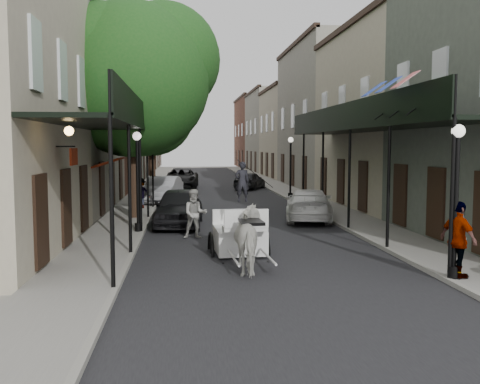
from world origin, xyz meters
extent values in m
plane|color=gray|center=(0.00, 0.00, 0.00)|extent=(140.00, 140.00, 0.00)
cube|color=black|center=(0.00, 20.00, 0.01)|extent=(8.00, 90.00, 0.01)
cube|color=gray|center=(-5.00, 20.00, 0.06)|extent=(2.20, 90.00, 0.12)
cube|color=gray|center=(5.00, 20.00, 0.06)|extent=(2.20, 90.00, 0.12)
cube|color=#B0A78D|center=(-8.60, 30.00, 5.25)|extent=(5.00, 80.00, 10.50)
cube|color=gray|center=(8.60, 30.00, 5.25)|extent=(5.00, 80.00, 10.50)
cube|color=black|center=(-5.00, 7.00, 4.00)|extent=(2.20, 18.00, 0.12)
cube|color=black|center=(-3.95, 7.00, 4.50)|extent=(0.06, 18.00, 1.00)
cylinder|color=black|center=(-4.00, -2.00, 2.12)|extent=(0.10, 0.10, 4.00)
cylinder|color=black|center=(-4.00, 6.00, 2.12)|extent=(0.10, 0.10, 4.00)
cylinder|color=black|center=(-4.00, 14.00, 2.12)|extent=(0.10, 0.10, 4.00)
cube|color=black|center=(5.00, 7.00, 4.00)|extent=(2.20, 18.00, 0.12)
cube|color=black|center=(3.95, 7.00, 4.50)|extent=(0.06, 18.00, 1.00)
cylinder|color=black|center=(4.00, -2.00, 2.12)|extent=(0.10, 0.10, 4.00)
cylinder|color=black|center=(4.00, 6.00, 2.12)|extent=(0.10, 0.10, 4.00)
cylinder|color=black|center=(4.00, 14.00, 2.12)|extent=(0.10, 0.10, 4.00)
cylinder|color=#382619|center=(-4.60, 10.00, 2.92)|extent=(0.44, 0.44, 5.60)
sphere|color=#1A4C18|center=(-4.60, 10.00, 6.20)|extent=(6.80, 6.80, 6.80)
sphere|color=#1A4C18|center=(-3.24, 10.60, 7.20)|extent=(5.10, 5.10, 5.10)
cylinder|color=#382619|center=(-4.60, 24.00, 2.64)|extent=(0.44, 0.44, 5.04)
sphere|color=#1A4C18|center=(-4.60, 24.00, 5.58)|extent=(6.00, 6.00, 6.00)
sphere|color=#1A4C18|center=(-3.40, 24.60, 6.48)|extent=(4.50, 4.50, 4.50)
cylinder|color=black|center=(4.10, -2.00, 0.27)|extent=(0.28, 0.28, 0.30)
cylinder|color=black|center=(4.10, -2.00, 1.82)|extent=(0.12, 0.12, 3.40)
sphere|color=white|center=(4.10, -2.00, 3.67)|extent=(0.32, 0.32, 0.32)
cylinder|color=black|center=(-4.10, 6.00, 0.27)|extent=(0.28, 0.28, 0.30)
cylinder|color=black|center=(-4.10, 6.00, 1.82)|extent=(0.12, 0.12, 3.40)
sphere|color=white|center=(-4.10, 6.00, 3.67)|extent=(0.32, 0.32, 0.32)
cylinder|color=black|center=(4.10, 18.00, 0.27)|extent=(0.28, 0.28, 0.30)
cylinder|color=black|center=(4.10, 18.00, 1.82)|extent=(0.12, 0.12, 3.40)
sphere|color=white|center=(4.10, 18.00, 3.67)|extent=(0.32, 0.32, 0.32)
imported|color=beige|center=(-0.61, -0.29, 0.86)|extent=(1.02, 2.08, 1.72)
torus|color=black|center=(-1.60, 2.69, 0.65)|extent=(0.15, 1.35, 1.35)
torus|color=black|center=(0.11, 2.77, 0.65)|extent=(0.15, 1.35, 1.35)
torus|color=black|center=(-1.33, 1.24, 0.33)|extent=(0.10, 0.70, 0.70)
torus|color=black|center=(-0.03, 1.30, 0.33)|extent=(0.10, 0.70, 0.70)
cube|color=silver|center=(-0.74, 2.52, 1.10)|extent=(1.54, 1.94, 0.73)
cube|color=silver|center=(-0.69, 1.42, 1.62)|extent=(1.28, 0.63, 0.13)
cube|color=silver|center=(-0.67, 1.16, 1.93)|extent=(1.26, 0.16, 0.52)
imported|color=black|center=(-0.69, 1.42, 2.27)|extent=(0.44, 0.30, 1.17)
imported|color=#A19F98|center=(-2.00, 4.87, 0.89)|extent=(0.91, 0.74, 1.78)
imported|color=gray|center=(-4.59, 13.49, 0.89)|extent=(1.14, 0.93, 1.54)
imported|color=gray|center=(4.20, -2.00, 1.06)|extent=(0.75, 1.18, 1.87)
imported|color=black|center=(-2.60, 7.96, 0.79)|extent=(2.17, 4.74, 1.58)
imported|color=#A8A9AE|center=(-3.60, 16.74, 0.77)|extent=(2.37, 4.86, 1.53)
imported|color=black|center=(-2.60, 27.77, 0.77)|extent=(2.84, 5.64, 1.53)
imported|color=white|center=(3.12, 9.00, 0.70)|extent=(2.94, 5.15, 1.41)
imported|color=black|center=(2.60, 26.08, 0.67)|extent=(3.07, 4.23, 1.34)
camera|label=1|loc=(-2.38, -14.12, 3.33)|focal=40.00mm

